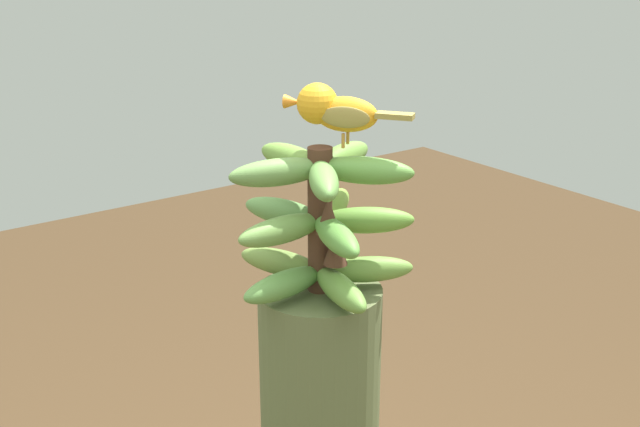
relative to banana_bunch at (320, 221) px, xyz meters
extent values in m
cylinder|color=#4C2D1E|center=(0.00, 0.00, 0.00)|extent=(0.04, 0.04, 0.23)
ellipsoid|color=#63923B|center=(0.07, -0.01, -0.08)|extent=(0.15, 0.07, 0.04)
ellipsoid|color=olive|center=(0.03, 0.06, -0.08)|extent=(0.11, 0.15, 0.04)
ellipsoid|color=olive|center=(-0.05, 0.05, -0.08)|extent=(0.13, 0.13, 0.04)
ellipsoid|color=olive|center=(-0.07, -0.03, -0.08)|extent=(0.15, 0.10, 0.04)
ellipsoid|color=#5E9143|center=(0.01, -0.07, -0.08)|extent=(0.06, 0.15, 0.04)
ellipsoid|color=#5D8D46|center=(-0.07, -0.02, 0.00)|extent=(0.15, 0.09, 0.04)
ellipsoid|color=#6C9747|center=(0.00, -0.07, 0.00)|extent=(0.04, 0.15, 0.04)
ellipsoid|color=#5D993F|center=(0.06, -0.02, 0.00)|extent=(0.15, 0.08, 0.04)
ellipsoid|color=#649A36|center=(0.04, 0.06, 0.00)|extent=(0.12, 0.14, 0.04)
ellipsoid|color=olive|center=(-0.04, 0.05, 0.00)|extent=(0.12, 0.14, 0.04)
ellipsoid|color=olive|center=(-0.03, 0.06, 0.08)|extent=(0.09, 0.15, 0.04)
ellipsoid|color=olive|center=(-0.07, -0.01, 0.08)|extent=(0.15, 0.05, 0.04)
ellipsoid|color=#638C45|center=(-0.02, -0.06, 0.08)|extent=(0.07, 0.15, 0.04)
ellipsoid|color=#609243|center=(0.05, -0.03, 0.08)|extent=(0.15, 0.11, 0.04)
ellipsoid|color=#5D953D|center=(0.05, 0.04, 0.08)|extent=(0.14, 0.13, 0.04)
cone|color=#4C2D1E|center=(0.04, 0.00, -0.03)|extent=(0.04, 0.04, 0.06)
cone|color=#4C2D1E|center=(0.04, -0.01, 0.02)|extent=(0.04, 0.04, 0.06)
cylinder|color=#C68933|center=(0.01, 0.04, 0.12)|extent=(0.01, 0.01, 0.02)
cylinder|color=#C68933|center=(0.02, 0.03, 0.12)|extent=(0.00, 0.00, 0.02)
ellipsoid|color=orange|center=(0.01, 0.04, 0.16)|extent=(0.10, 0.09, 0.05)
ellipsoid|color=olive|center=(0.01, 0.05, 0.16)|extent=(0.06, 0.05, 0.03)
ellipsoid|color=olive|center=(0.03, 0.02, 0.16)|extent=(0.06, 0.05, 0.03)
cube|color=olive|center=(0.07, 0.08, 0.16)|extent=(0.06, 0.05, 0.01)
sphere|color=orange|center=(-0.02, 0.01, 0.17)|extent=(0.06, 0.06, 0.06)
sphere|color=black|center=(-0.01, -0.01, 0.18)|extent=(0.01, 0.01, 0.01)
cone|color=orange|center=(-0.05, -0.01, 0.17)|extent=(0.03, 0.03, 0.02)
camera|label=1|loc=(0.89, -0.64, 0.40)|focal=44.10mm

